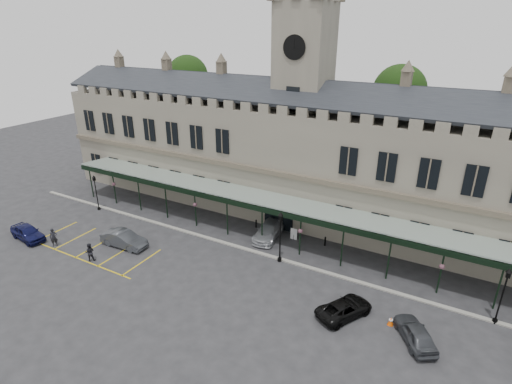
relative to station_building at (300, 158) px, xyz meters
The scene contains 22 objects.
ground 17.17m from the station_building, 90.00° to the right, with size 140.00×140.00×0.00m, color #28282A.
station_building is the anchor object (origin of this frame).
clock_tower 6.64m from the station_building, 90.00° to the left, with size 5.60×5.60×24.80m.
canopy 9.37m from the station_building, 90.00° to the right, with size 50.00×4.10×4.30m.
kerb 12.22m from the station_building, 90.00° to the right, with size 60.00×0.40×0.12m, color gray.
parking_markings 23.26m from the station_building, 128.81° to the right, with size 16.00×6.00×0.01m, color gold, non-canonical shape.
tree_behind_left 24.64m from the station_building, 157.55° to the left, with size 6.00×6.00×16.00m.
tree_behind_mid 13.67m from the station_building, 48.65° to the left, with size 6.00×6.00×16.00m.
lamp_post_left 23.51m from the station_building, 151.71° to the right, with size 0.41×0.41×4.28m.
lamp_post_mid 11.59m from the station_building, 74.89° to the right, with size 0.47×0.47×4.98m.
lamp_post_right 22.96m from the station_building, 27.43° to the right, with size 0.44×0.44×4.63m.
traffic_cone 20.65m from the station_building, 46.66° to the right, with size 0.42×0.42×0.66m.
sign_board 8.95m from the station_building, 69.67° to the right, with size 0.70×0.06×1.20m.
bollard_left 8.75m from the station_building, 110.14° to the right, with size 0.16×0.16×0.88m, color black.
bollard_right 10.13m from the station_building, 47.26° to the right, with size 0.17×0.17×0.94m, color black.
car_left_a 29.07m from the station_building, 137.46° to the right, with size 1.78×4.42×1.51m, color #0E103D.
car_left_b 20.19m from the station_building, 126.42° to the right, with size 1.65×4.74×1.56m, color #3A3D42.
car_taxi 9.13m from the station_building, 90.41° to the right, with size 2.14×5.26×1.53m, color #9DA0A5.
car_van 19.08m from the station_building, 55.49° to the right, with size 2.06×4.47×1.24m, color black.
car_right_a 22.33m from the station_building, 44.83° to the right, with size 1.65×4.11×1.40m, color #3A3D42.
person_a 26.30m from the station_building, 132.83° to the right, with size 0.68×0.45×1.87m, color black.
person_b 23.26m from the station_building, 123.00° to the right, with size 0.85×0.67×1.76m, color black.
Camera 1 is at (16.12, -23.05, 19.98)m, focal length 28.00 mm.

